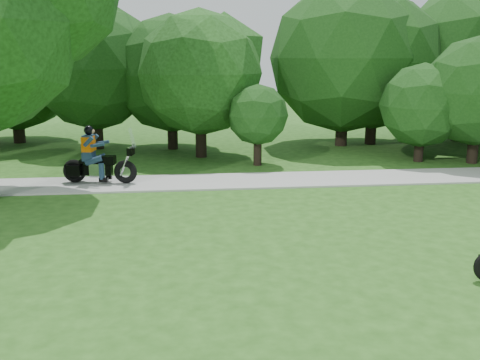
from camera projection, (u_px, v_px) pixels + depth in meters
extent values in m
plane|color=#254F16|center=(420.00, 272.00, 10.54)|extent=(100.00, 100.00, 0.00)
cube|color=#9B9B96|center=(318.00, 179.00, 18.27)|extent=(60.00, 2.20, 0.06)
cylinder|color=black|center=(342.00, 126.00, 24.97)|extent=(0.54, 0.54, 1.80)
sphere|color=#143911|center=(345.00, 58.00, 24.25)|extent=(6.86, 6.86, 6.86)
cylinder|color=black|center=(458.00, 122.00, 26.42)|extent=(0.54, 0.54, 1.80)
sphere|color=#143911|center=(464.00, 58.00, 25.71)|extent=(6.73, 6.73, 6.73)
cylinder|color=black|center=(258.00, 150.00, 20.55)|extent=(0.32, 0.32, 1.20)
sphere|color=#143911|center=(258.00, 115.00, 20.24)|extent=(2.32, 2.32, 2.32)
cylinder|color=black|center=(473.00, 145.00, 20.94)|extent=(0.41, 0.41, 1.42)
sphere|color=#143911|center=(479.00, 91.00, 20.46)|extent=(4.25, 4.25, 4.25)
cylinder|color=black|center=(173.00, 131.00, 24.06)|extent=(0.46, 0.46, 1.66)
sphere|color=#143911|center=(171.00, 74.00, 23.48)|extent=(5.17, 5.17, 5.17)
cylinder|color=black|center=(201.00, 136.00, 22.13)|extent=(0.45, 0.45, 1.80)
sphere|color=#1A3D11|center=(200.00, 73.00, 21.55)|extent=(5.09, 5.09, 5.09)
cylinder|color=black|center=(98.00, 129.00, 24.10)|extent=(0.48, 0.48, 1.80)
sphere|color=#143911|center=(94.00, 68.00, 23.48)|extent=(5.52, 5.52, 5.52)
cylinder|color=black|center=(371.00, 125.00, 25.39)|extent=(0.51, 0.51, 1.80)
sphere|color=#143911|center=(375.00, 62.00, 24.72)|extent=(6.28, 6.28, 6.28)
cylinder|color=black|center=(419.00, 147.00, 21.29)|extent=(0.37, 0.37, 1.15)
sphere|color=#143911|center=(422.00, 106.00, 20.91)|extent=(3.32, 3.32, 3.32)
cylinder|color=black|center=(18.00, 124.00, 25.74)|extent=(0.55, 0.55, 1.80)
sphere|color=#143911|center=(12.00, 57.00, 25.01)|extent=(6.98, 6.98, 6.98)
torus|color=black|center=(74.00, 171.00, 17.56)|extent=(0.80, 0.35, 0.77)
torus|color=black|center=(126.00, 172.00, 17.44)|extent=(0.80, 0.35, 0.77)
cube|color=black|center=(94.00, 170.00, 17.50)|extent=(1.26, 0.48, 0.35)
cube|color=silver|center=(99.00, 170.00, 17.49)|extent=(0.59, 0.46, 0.44)
cube|color=black|center=(106.00, 160.00, 17.40)|extent=(0.62, 0.43, 0.29)
cube|color=black|center=(89.00, 161.00, 17.44)|extent=(0.63, 0.45, 0.11)
cylinder|color=silver|center=(126.00, 160.00, 17.35)|extent=(0.44, 0.13, 0.99)
cylinder|color=silver|center=(131.00, 146.00, 17.23)|extent=(0.16, 0.70, 0.04)
cube|color=black|center=(73.00, 171.00, 17.31)|extent=(0.48, 0.21, 0.37)
cube|color=black|center=(79.00, 168.00, 17.78)|extent=(0.48, 0.21, 0.37)
cube|color=navy|center=(89.00, 156.00, 17.41)|extent=(0.40, 0.47, 0.26)
cube|color=navy|center=(89.00, 144.00, 17.32)|extent=(0.36, 0.51, 0.62)
cube|color=#F96304|center=(89.00, 144.00, 17.31)|extent=(0.40, 0.56, 0.48)
sphere|color=black|center=(89.00, 130.00, 17.21)|extent=(0.31, 0.31, 0.31)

